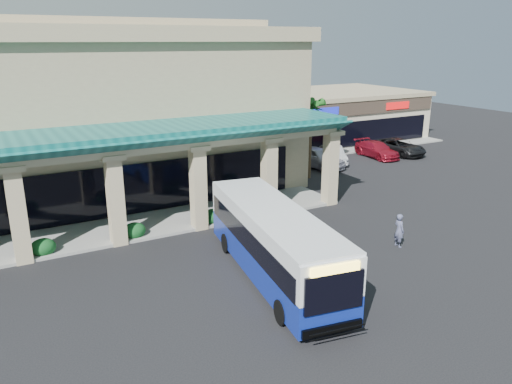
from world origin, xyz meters
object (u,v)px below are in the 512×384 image
pedestrian (399,230)px  car_silver (318,157)px  transit_bus (274,244)px  car_red (377,150)px  car_white (333,154)px  car_gray (399,147)px

pedestrian → car_silver: bearing=-16.7°
transit_bus → car_red: size_ratio=2.34×
car_white → car_gray: (7.22, -0.41, 0.01)m
transit_bus → pedestrian: transit_bus is taller
transit_bus → car_white: size_ratio=2.59×
transit_bus → car_red: bearing=46.7°
transit_bus → car_white: bearing=54.7°
pedestrian → car_gray: pedestrian is taller
pedestrian → car_white: size_ratio=0.40×
car_silver → car_gray: car_silver is taller
transit_bus → car_gray: (22.84, 15.54, -0.84)m
pedestrian → car_gray: size_ratio=0.33×
car_red → car_gray: (2.53, -0.14, 0.03)m
pedestrian → car_red: bearing=-34.2°
transit_bus → car_gray: transit_bus is taller
transit_bus → car_silver: transit_bus is taller
pedestrian → car_red: pedestrian is taller
pedestrian → car_silver: 16.63m
transit_bus → car_red: 25.68m
car_red → pedestrian: bearing=-125.9°
car_gray → car_white: bearing=173.0°
car_red → car_gray: size_ratio=0.92×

